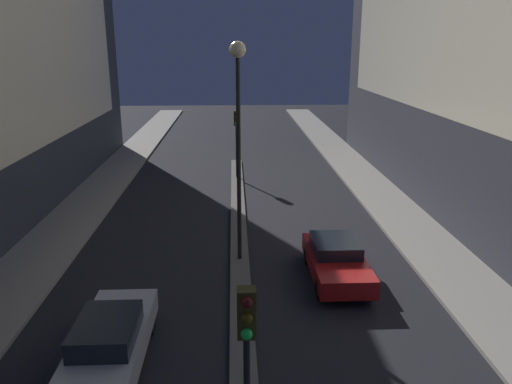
% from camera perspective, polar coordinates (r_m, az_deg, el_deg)
% --- Properties ---
extents(median_strip, '(0.73, 30.43, 0.15)m').
position_cam_1_polar(median_strip, '(21.68, -1.95, -5.51)').
color(median_strip, '#56544F').
rests_on(median_strip, ground).
extents(traffic_light_near, '(0.32, 0.42, 4.17)m').
position_cam_1_polar(traffic_light_near, '(9.00, -1.08, -17.29)').
color(traffic_light_near, black).
rests_on(traffic_light_near, median_strip).
extents(traffic_light_mid, '(0.32, 0.42, 4.17)m').
position_cam_1_polar(traffic_light_mid, '(30.85, -2.25, 7.24)').
color(traffic_light_mid, black).
rests_on(traffic_light_mid, median_strip).
extents(street_lamp, '(0.59, 0.59, 8.18)m').
position_cam_1_polar(street_lamp, '(18.16, -2.05, 9.67)').
color(street_lamp, black).
rests_on(street_lamp, median_strip).
extents(car_left_lane, '(1.76, 4.73, 1.54)m').
position_cam_1_polar(car_left_lane, '(14.14, -16.31, -15.99)').
color(car_left_lane, '#B2B2B7').
rests_on(car_left_lane, ground).
extents(car_right_lane, '(1.91, 4.42, 1.42)m').
position_cam_1_polar(car_right_lane, '(18.41, 9.16, -7.66)').
color(car_right_lane, maroon).
rests_on(car_right_lane, ground).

